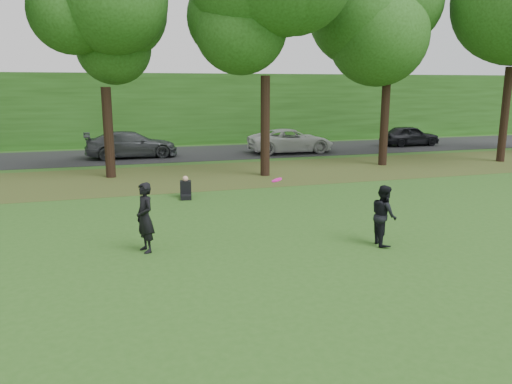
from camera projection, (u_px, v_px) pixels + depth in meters
ground at (263, 279)px, 11.00m from camera, size 120.00×120.00×0.00m
leaf_litter at (179, 177)px, 23.17m from camera, size 60.00×7.00×0.01m
street at (160, 155)px, 30.65m from camera, size 70.00×7.00×0.02m
far_hedge at (149, 109)px, 35.74m from camera, size 70.00×3.00×5.00m
player_left at (145, 218)px, 12.67m from camera, size 0.62×0.76×1.81m
player_right at (384, 215)px, 13.26m from camera, size 0.74×0.88×1.63m
parked_cars at (180, 144)px, 29.96m from camera, size 40.97×3.44×1.53m
frisbee at (277, 180)px, 12.81m from camera, size 0.37×0.38×0.14m
seated_person at (186, 190)px, 18.91m from camera, size 0.51×0.78×0.83m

